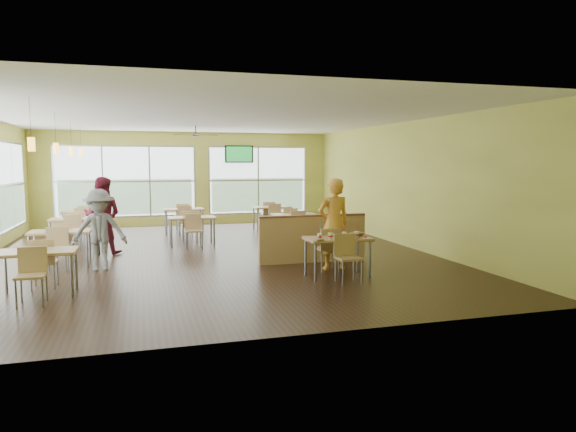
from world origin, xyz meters
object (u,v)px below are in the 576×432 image
at_px(half_wall_divider, 313,238).
at_px(food_basket, 357,234).
at_px(main_table, 337,244).
at_px(man_plaid, 334,224).

xyz_separation_m(half_wall_divider, food_basket, (0.45, -1.33, 0.26)).
bearing_deg(main_table, food_basket, 14.35).
relative_size(man_plaid, food_basket, 6.88).
xyz_separation_m(half_wall_divider, man_plaid, (0.17, -0.79, 0.40)).
height_order(half_wall_divider, man_plaid, man_plaid).
bearing_deg(food_basket, man_plaid, 116.75).
distance_m(man_plaid, food_basket, 0.63).
relative_size(half_wall_divider, man_plaid, 1.30).
height_order(main_table, food_basket, main_table).
bearing_deg(half_wall_divider, main_table, -90.00).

